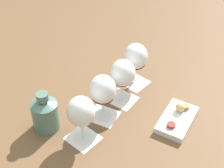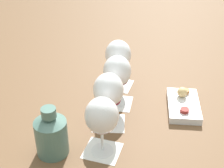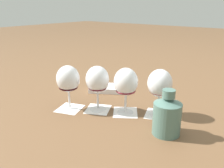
{
  "view_description": "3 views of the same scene",
  "coord_description": "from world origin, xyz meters",
  "px_view_note": "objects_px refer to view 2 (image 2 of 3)",
  "views": [
    {
      "loc": [
        -0.45,
        -0.82,
        0.9
      ],
      "look_at": [
        -0.0,
        0.0,
        0.12
      ],
      "focal_mm": 55.0,
      "sensor_mm": 36.0,
      "label": 1
    },
    {
      "loc": [
        -0.73,
        -0.55,
        0.7
      ],
      "look_at": [
        -0.0,
        0.0,
        0.12
      ],
      "focal_mm": 55.0,
      "sensor_mm": 36.0,
      "label": 2
    },
    {
      "loc": [
        -0.54,
        0.69,
        0.41
      ],
      "look_at": [
        -0.0,
        0.0,
        0.12
      ],
      "focal_mm": 38.0,
      "sensor_mm": 36.0,
      "label": 3
    }
  ],
  "objects_px": {
    "wine_glass_1": "(108,92)",
    "wine_glass_0": "(102,118)",
    "ceramic_vase": "(51,134)",
    "snack_dish": "(183,104)",
    "wine_glass_3": "(118,56)",
    "wine_glass_2": "(117,73)"
  },
  "relations": [
    {
      "from": "ceramic_vase",
      "to": "snack_dish",
      "type": "xyz_separation_m",
      "value": [
        0.42,
        -0.2,
        -0.05
      ]
    },
    {
      "from": "wine_glass_3",
      "to": "ceramic_vase",
      "type": "bearing_deg",
      "value": -171.1
    },
    {
      "from": "ceramic_vase",
      "to": "snack_dish",
      "type": "height_order",
      "value": "ceramic_vase"
    },
    {
      "from": "wine_glass_2",
      "to": "ceramic_vase",
      "type": "relative_size",
      "value": 1.17
    },
    {
      "from": "wine_glass_2",
      "to": "snack_dish",
      "type": "height_order",
      "value": "wine_glass_2"
    },
    {
      "from": "wine_glass_2",
      "to": "snack_dish",
      "type": "bearing_deg",
      "value": -60.09
    },
    {
      "from": "wine_glass_0",
      "to": "wine_glass_1",
      "type": "relative_size",
      "value": 1.0
    },
    {
      "from": "wine_glass_0",
      "to": "wine_glass_3",
      "type": "distance_m",
      "value": 0.36
    },
    {
      "from": "wine_glass_2",
      "to": "wine_glass_3",
      "type": "distance_m",
      "value": 0.12
    },
    {
      "from": "wine_glass_2",
      "to": "wine_glass_3",
      "type": "xyz_separation_m",
      "value": [
        0.1,
        0.07,
        0.0
      ]
    },
    {
      "from": "wine_glass_0",
      "to": "wine_glass_2",
      "type": "bearing_deg",
      "value": 26.48
    },
    {
      "from": "wine_glass_0",
      "to": "wine_glass_1",
      "type": "distance_m",
      "value": 0.13
    },
    {
      "from": "snack_dish",
      "to": "ceramic_vase",
      "type": "bearing_deg",
      "value": 154.29
    },
    {
      "from": "ceramic_vase",
      "to": "wine_glass_1",
      "type": "bearing_deg",
      "value": -13.79
    },
    {
      "from": "ceramic_vase",
      "to": "wine_glass_2",
      "type": "bearing_deg",
      "value": -0.71
    },
    {
      "from": "wine_glass_2",
      "to": "snack_dish",
      "type": "distance_m",
      "value": 0.25
    },
    {
      "from": "wine_glass_1",
      "to": "wine_glass_0",
      "type": "bearing_deg",
      "value": -150.51
    },
    {
      "from": "wine_glass_2",
      "to": "wine_glass_3",
      "type": "relative_size",
      "value": 1.0
    },
    {
      "from": "wine_glass_3",
      "to": "ceramic_vase",
      "type": "distance_m",
      "value": 0.41
    },
    {
      "from": "wine_glass_3",
      "to": "ceramic_vase",
      "type": "xyz_separation_m",
      "value": [
        -0.4,
        -0.06,
        -0.06
      ]
    },
    {
      "from": "snack_dish",
      "to": "wine_glass_1",
      "type": "bearing_deg",
      "value": 145.15
    },
    {
      "from": "wine_glass_1",
      "to": "wine_glass_3",
      "type": "xyz_separation_m",
      "value": [
        0.2,
        0.11,
        -0.0
      ]
    }
  ]
}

